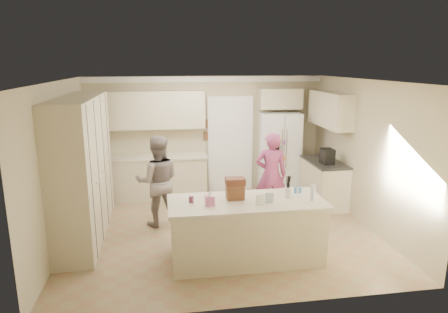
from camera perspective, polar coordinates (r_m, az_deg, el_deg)
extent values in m
cube|color=#8E6C4E|center=(7.17, -0.35, -10.53)|extent=(5.20, 4.60, 0.02)
cube|color=white|center=(6.56, -0.39, 10.90)|extent=(5.20, 4.60, 0.02)
cube|color=#C3B691|center=(8.99, -2.60, 3.13)|extent=(5.20, 0.02, 2.60)
cube|color=#C3B691|center=(4.57, 4.05, -7.04)|extent=(5.20, 0.02, 2.60)
cube|color=#C3B691|center=(6.87, -22.45, -1.08)|extent=(0.02, 4.60, 2.60)
cube|color=#C3B691|center=(7.58, 19.53, 0.45)|extent=(0.02, 4.60, 2.60)
cube|color=white|center=(8.80, -2.65, 10.98)|extent=(5.20, 0.08, 0.12)
cube|color=beige|center=(7.02, -19.54, -1.59)|extent=(0.60, 2.60, 2.35)
cube|color=beige|center=(8.83, -9.76, -2.97)|extent=(2.20, 0.60, 0.88)
cube|color=beige|center=(8.70, -9.88, -0.08)|extent=(2.24, 0.63, 0.04)
cube|color=beige|center=(8.66, -10.13, 6.57)|extent=(2.20, 0.35, 0.80)
cube|color=black|center=(9.08, 0.89, 1.65)|extent=(0.90, 0.06, 2.10)
cube|color=white|center=(9.05, 0.93, 1.60)|extent=(1.02, 0.03, 2.22)
cube|color=brown|center=(8.91, -2.46, 4.67)|extent=(0.15, 0.02, 0.20)
cube|color=brown|center=(8.95, -2.44, 2.97)|extent=(0.15, 0.02, 0.20)
cube|color=white|center=(9.13, 7.87, 0.62)|extent=(0.99, 0.82, 1.80)
cube|color=gray|center=(8.80, 8.53, 0.12)|extent=(0.02, 0.02, 1.78)
cube|color=black|center=(8.67, 7.22, 1.66)|extent=(0.22, 0.03, 0.35)
cylinder|color=silver|center=(8.74, 8.28, 1.04)|extent=(0.02, 0.02, 0.85)
cylinder|color=silver|center=(8.77, 8.91, 1.06)|extent=(0.02, 0.02, 0.85)
cube|color=beige|center=(9.03, 8.04, 8.19)|extent=(0.95, 0.35, 0.45)
cube|color=beige|center=(8.53, 14.08, -3.77)|extent=(0.60, 1.20, 0.88)
cube|color=#2D2B28|center=(8.41, 14.19, -0.77)|extent=(0.63, 1.24, 0.04)
cube|color=beige|center=(8.46, 14.91, 6.51)|extent=(0.35, 1.50, 0.70)
cube|color=black|center=(8.17, 14.54, 0.04)|extent=(0.22, 0.28, 0.30)
cube|color=beige|center=(6.03, 3.16, -10.65)|extent=(2.20, 0.90, 0.88)
cube|color=beige|center=(5.86, 3.22, -6.54)|extent=(2.28, 0.96, 0.05)
cylinder|color=white|center=(6.04, 9.20, -5.08)|extent=(0.13, 0.13, 0.15)
cube|color=pink|center=(5.65, -2.05, -6.28)|extent=(0.13, 0.13, 0.14)
cone|color=white|center=(5.61, -2.06, -5.22)|extent=(0.08, 0.08, 0.08)
cube|color=brown|center=(5.88, 1.60, -5.06)|extent=(0.26, 0.18, 0.22)
cube|color=#592D1E|center=(5.83, 1.61, -3.57)|extent=(0.28, 0.20, 0.10)
cylinder|color=#59263F|center=(5.77, -4.71, -6.13)|extent=(0.07, 0.07, 0.09)
cube|color=white|center=(5.67, 5.15, -6.12)|extent=(0.12, 0.06, 0.16)
cube|color=silver|center=(5.75, 6.49, -5.87)|extent=(0.12, 0.05, 0.16)
cylinder|color=silver|center=(5.94, 12.57, -5.07)|extent=(0.07, 0.07, 0.24)
cylinder|color=#407CB9|center=(6.25, 10.19, -4.76)|extent=(0.05, 0.05, 0.09)
cylinder|color=#407CB9|center=(6.27, 10.80, -4.72)|extent=(0.05, 0.05, 0.09)
imported|color=gray|center=(7.22, -9.43, -3.50)|extent=(0.82, 0.64, 1.64)
imported|color=#9F3F6E|center=(7.59, 6.74, -2.62)|extent=(0.65, 0.47, 1.63)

